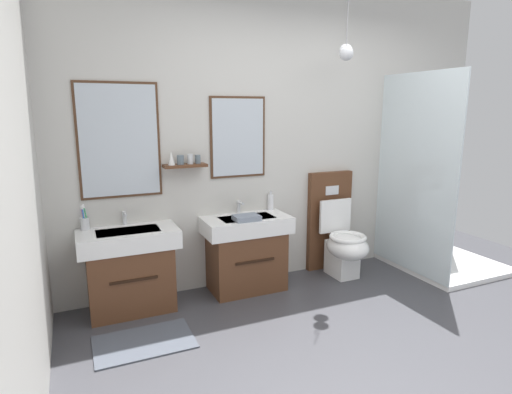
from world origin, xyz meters
TOP-DOWN VIEW (x-y plane):
  - ground_plane at (0.00, 0.00)m, footprint 5.66×4.86m
  - wall_back at (-0.02, 1.77)m, footprint 4.46×0.62m
  - bath_mat at (-1.52, 0.96)m, footprint 0.68×0.44m
  - vanity_sink_left at (-1.52, 1.53)m, footprint 0.77×0.44m
  - tap_on_left_sink at (-1.52, 1.68)m, footprint 0.03×0.13m
  - vanity_sink_right at (-0.50, 1.53)m, footprint 0.77×0.44m
  - tap_on_right_sink at (-0.50, 1.68)m, footprint 0.03×0.13m
  - toilet at (0.48, 1.51)m, footprint 0.48×0.63m
  - toothbrush_cup at (-1.82, 1.67)m, footprint 0.07×0.07m
  - soap_dispenser at (-0.19, 1.68)m, footprint 0.06×0.06m
  - folded_hand_towel at (-0.54, 1.41)m, footprint 0.22×0.16m
  - shower_tray at (1.43, 1.22)m, footprint 1.01×1.03m

SIDE VIEW (x-z plane):
  - ground_plane at x=0.00m, z-range -0.10..0.00m
  - bath_mat at x=-1.52m, z-range 0.00..0.01m
  - vanity_sink_left at x=-1.52m, z-range 0.02..0.70m
  - vanity_sink_right at x=-0.50m, z-range 0.02..0.70m
  - toilet at x=0.48m, z-range -0.12..0.88m
  - shower_tray at x=1.43m, z-range -0.58..1.37m
  - folded_hand_towel at x=-0.54m, z-range 0.68..0.72m
  - toothbrush_cup at x=-1.82m, z-range 0.63..0.84m
  - tap_on_left_sink at x=-1.52m, z-range 0.69..0.80m
  - tap_on_right_sink at x=-0.50m, z-range 0.69..0.80m
  - soap_dispenser at x=-0.19m, z-range 0.66..0.84m
  - wall_back at x=-0.02m, z-range 0.00..2.76m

